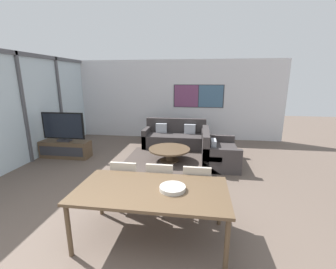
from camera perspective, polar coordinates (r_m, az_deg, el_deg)
The scene contains 14 objects.
ground_plane at distance 3.14m, azimuth -15.38°, elevation -29.89°, with size 24.00×24.00×0.00m, color brown.
wall_back at distance 8.22m, azimuth 1.16°, elevation 8.79°, with size 7.82×0.09×2.80m.
window_wall_left at distance 6.77m, azimuth -33.03°, elevation 6.51°, with size 0.07×6.08×2.80m.
area_rug at distance 6.10m, azimuth 0.36°, elevation -6.62°, with size 2.40×2.11×0.01m.
tv_console at distance 6.93m, azimuth -24.55°, elevation -3.38°, with size 1.37×0.45×0.47m.
television at distance 6.79m, azimuth -25.09°, elevation 1.74°, with size 1.20×0.20×0.80m.
sofa_main at distance 7.31m, azimuth 1.80°, elevation -0.83°, with size 1.98×0.89×0.87m.
sofa_side at distance 5.95m, azimuth 12.14°, elevation -4.66°, with size 0.89×1.43×0.87m.
coffee_table at distance 6.01m, azimuth 0.36°, elevation -4.33°, with size 1.10×1.10×0.35m.
dining_table at distance 3.06m, azimuth -4.21°, elevation -14.64°, with size 2.00×1.02×0.75m.
dining_chair_left at distance 3.91m, azimuth -10.46°, elevation -11.49°, with size 0.46×0.46×0.86m.
dining_chair_centre at distance 3.78m, azimuth -1.81°, elevation -12.20°, with size 0.46×0.46×0.86m.
dining_chair_right at distance 3.71m, azimuth 7.28°, elevation -12.85°, with size 0.46×0.46×0.86m.
fruit_bowl at distance 2.98m, azimuth 1.17°, elevation -13.40°, with size 0.34×0.34×0.06m.
Camera 1 is at (1.02, -2.05, 2.16)m, focal length 24.00 mm.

